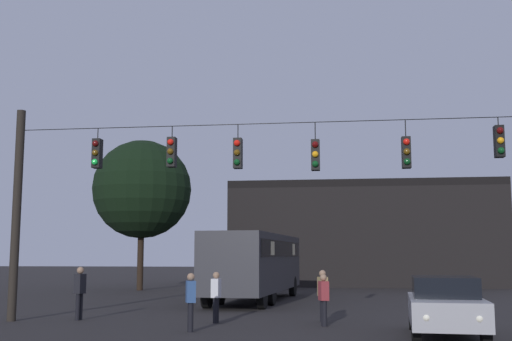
# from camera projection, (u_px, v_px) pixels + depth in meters

# --- Properties ---
(ground_plane) EXTENTS (168.00, 168.00, 0.00)m
(ground_plane) POSITION_uv_depth(u_px,v_px,m) (309.00, 299.00, 30.54)
(ground_plane) COLOR black
(ground_plane) RESTS_ON ground
(overhead_signal_span) EXTENTS (17.87, 0.44, 6.83)m
(overhead_signal_span) POSITION_uv_depth(u_px,v_px,m) (286.00, 189.00, 19.59)
(overhead_signal_span) COLOR black
(overhead_signal_span) RESTS_ON ground
(city_bus) EXTENTS (3.23, 11.14, 3.00)m
(city_bus) POSITION_uv_depth(u_px,v_px,m) (256.00, 260.00, 29.19)
(city_bus) COLOR #2D2D33
(city_bus) RESTS_ON ground
(car_near_right) EXTENTS (2.13, 4.44, 1.52)m
(car_near_right) POSITION_uv_depth(u_px,v_px,m) (445.00, 305.00, 16.52)
(car_near_right) COLOR #99999E
(car_near_right) RESTS_ON ground
(pedestrian_crossing_left) EXTENTS (0.27, 0.38, 1.56)m
(pedestrian_crossing_left) POSITION_uv_depth(u_px,v_px,m) (216.00, 294.00, 19.78)
(pedestrian_crossing_left) COLOR black
(pedestrian_crossing_left) RESTS_ON ground
(pedestrian_crossing_center) EXTENTS (0.35, 0.42, 1.59)m
(pedestrian_crossing_center) POSITION_uv_depth(u_px,v_px,m) (191.00, 299.00, 17.53)
(pedestrian_crossing_center) COLOR black
(pedestrian_crossing_center) RESTS_ON ground
(pedestrian_crossing_right) EXTENTS (0.30, 0.40, 1.70)m
(pedestrian_crossing_right) POSITION_uv_depth(u_px,v_px,m) (80.00, 290.00, 20.71)
(pedestrian_crossing_right) COLOR black
(pedestrian_crossing_right) RESTS_ON ground
(pedestrian_near_bus) EXTENTS (0.36, 0.42, 1.61)m
(pedestrian_near_bus) POSITION_uv_depth(u_px,v_px,m) (323.00, 293.00, 20.12)
(pedestrian_near_bus) COLOR black
(pedestrian_near_bus) RESTS_ON ground
(pedestrian_trailing) EXTENTS (0.34, 0.42, 1.51)m
(pedestrian_trailing) POSITION_uv_depth(u_px,v_px,m) (324.00, 297.00, 18.89)
(pedestrian_trailing) COLOR black
(pedestrian_trailing) RESTS_ON ground
(corner_building) EXTENTS (18.15, 11.41, 7.02)m
(corner_building) POSITION_uv_depth(u_px,v_px,m) (363.00, 235.00, 46.65)
(corner_building) COLOR black
(corner_building) RESTS_ON ground
(tree_left_silhouette) EXTENTS (5.96, 5.96, 9.04)m
(tree_left_silhouette) POSITION_uv_depth(u_px,v_px,m) (142.00, 189.00, 38.80)
(tree_left_silhouette) COLOR black
(tree_left_silhouette) RESTS_ON ground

